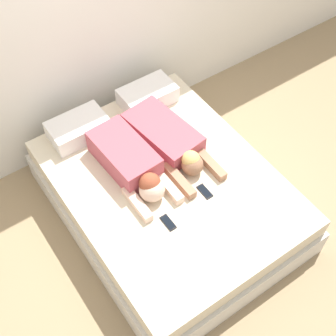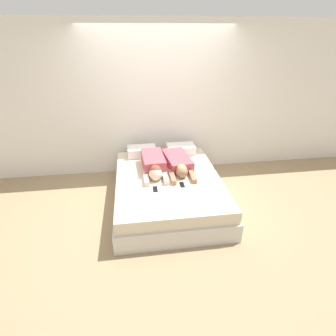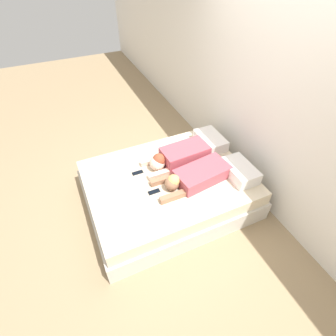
{
  "view_description": "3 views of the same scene",
  "coord_description": "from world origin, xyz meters",
  "px_view_note": "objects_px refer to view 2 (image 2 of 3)",
  "views": [
    {
      "loc": [
        -1.24,
        -1.78,
        3.41
      ],
      "look_at": [
        0.0,
        0.0,
        0.6
      ],
      "focal_mm": 50.0,
      "sensor_mm": 36.0,
      "label": 1
    },
    {
      "loc": [
        -0.48,
        -3.39,
        2.4
      ],
      "look_at": [
        0.0,
        0.0,
        0.6
      ],
      "focal_mm": 28.0,
      "sensor_mm": 36.0,
      "label": 2
    },
    {
      "loc": [
        2.13,
        -0.97,
        2.75
      ],
      "look_at": [
        0.0,
        0.0,
        0.6
      ],
      "focal_mm": 28.0,
      "sensor_mm": 36.0,
      "label": 3
    }
  ],
  "objects_px": {
    "person_left": "(154,165)",
    "cell_phone_right": "(182,185)",
    "bed": "(168,190)",
    "person_right": "(178,163)",
    "cell_phone_left": "(155,189)",
    "pillow_head_left": "(142,151)",
    "pillow_head_right": "(181,149)"
  },
  "relations": [
    {
      "from": "bed",
      "to": "person_left",
      "type": "relative_size",
      "value": 2.32
    },
    {
      "from": "bed",
      "to": "cell_phone_left",
      "type": "height_order",
      "value": "cell_phone_left"
    },
    {
      "from": "pillow_head_right",
      "to": "person_left",
      "type": "xyz_separation_m",
      "value": [
        -0.54,
        -0.59,
        0.03
      ]
    },
    {
      "from": "person_left",
      "to": "pillow_head_right",
      "type": "bearing_deg",
      "value": 47.79
    },
    {
      "from": "cell_phone_left",
      "to": "cell_phone_right",
      "type": "relative_size",
      "value": 1.0
    },
    {
      "from": "bed",
      "to": "cell_phone_left",
      "type": "distance_m",
      "value": 0.46
    },
    {
      "from": "cell_phone_left",
      "to": "cell_phone_right",
      "type": "distance_m",
      "value": 0.4
    },
    {
      "from": "pillow_head_right",
      "to": "person_left",
      "type": "distance_m",
      "value": 0.8
    },
    {
      "from": "person_left",
      "to": "person_right",
      "type": "distance_m",
      "value": 0.4
    },
    {
      "from": "cell_phone_left",
      "to": "cell_phone_right",
      "type": "height_order",
      "value": "same"
    },
    {
      "from": "bed",
      "to": "person_left",
      "type": "distance_m",
      "value": 0.45
    },
    {
      "from": "person_left",
      "to": "cell_phone_right",
      "type": "height_order",
      "value": "person_left"
    },
    {
      "from": "pillow_head_right",
      "to": "cell_phone_right",
      "type": "distance_m",
      "value": 1.09
    },
    {
      "from": "person_left",
      "to": "cell_phone_right",
      "type": "xyz_separation_m",
      "value": [
        0.36,
        -0.48,
        -0.1
      ]
    },
    {
      "from": "pillow_head_right",
      "to": "cell_phone_left",
      "type": "xyz_separation_m",
      "value": [
        -0.57,
        -1.14,
        -0.07
      ]
    },
    {
      "from": "pillow_head_left",
      "to": "pillow_head_right",
      "type": "relative_size",
      "value": 1.0
    },
    {
      "from": "pillow_head_left",
      "to": "cell_phone_left",
      "type": "distance_m",
      "value": 1.15
    },
    {
      "from": "bed",
      "to": "cell_phone_left",
      "type": "relative_size",
      "value": 14.37
    },
    {
      "from": "pillow_head_right",
      "to": "cell_phone_right",
      "type": "bearing_deg",
      "value": -99.49
    },
    {
      "from": "cell_phone_right",
      "to": "cell_phone_left",
      "type": "bearing_deg",
      "value": -170.27
    },
    {
      "from": "cell_phone_left",
      "to": "cell_phone_right",
      "type": "bearing_deg",
      "value": 9.73
    },
    {
      "from": "bed",
      "to": "person_right",
      "type": "height_order",
      "value": "person_right"
    },
    {
      "from": "pillow_head_left",
      "to": "person_left",
      "type": "distance_m",
      "value": 0.61
    },
    {
      "from": "person_left",
      "to": "person_right",
      "type": "bearing_deg",
      "value": 6.46
    },
    {
      "from": "bed",
      "to": "person_right",
      "type": "relative_size",
      "value": 2.1
    },
    {
      "from": "person_left",
      "to": "bed",
      "type": "bearing_deg",
      "value": -49.68
    },
    {
      "from": "person_left",
      "to": "person_right",
      "type": "relative_size",
      "value": 0.9
    },
    {
      "from": "person_left",
      "to": "cell_phone_left",
      "type": "distance_m",
      "value": 0.56
    },
    {
      "from": "pillow_head_left",
      "to": "person_left",
      "type": "relative_size",
      "value": 0.55
    },
    {
      "from": "pillow_head_left",
      "to": "person_right",
      "type": "xyz_separation_m",
      "value": [
        0.55,
        -0.55,
        0.0
      ]
    },
    {
      "from": "person_left",
      "to": "cell_phone_right",
      "type": "bearing_deg",
      "value": -53.49
    },
    {
      "from": "person_left",
      "to": "cell_phone_left",
      "type": "xyz_separation_m",
      "value": [
        -0.03,
        -0.55,
        -0.1
      ]
    }
  ]
}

